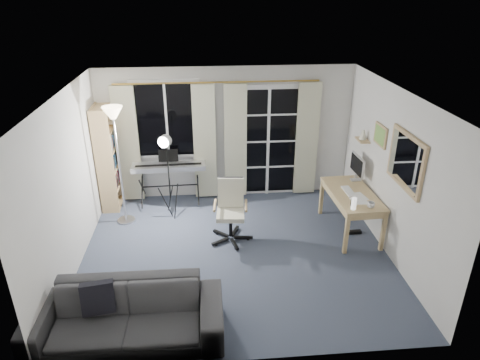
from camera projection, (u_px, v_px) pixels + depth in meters
name	position (u px, v px, depth m)	size (l,w,h in m)	color
floor	(236.00, 254.00, 6.40)	(4.50, 4.00, 0.02)	#394153
window	(167.00, 120.00, 7.46)	(1.20, 0.08, 1.40)	white
french_door	(268.00, 142.00, 7.81)	(1.32, 0.09, 2.11)	white
curtains	(219.00, 142.00, 7.62)	(3.60, 0.07, 2.13)	gold
bookshelf	(107.00, 158.00, 7.50)	(0.32, 0.86, 1.84)	#A27955
torchiere_lamp	(115.00, 131.00, 6.58)	(0.32, 0.32, 1.98)	#B2B2B7
keyboard_piano	(169.00, 167.00, 7.55)	(1.30, 0.65, 0.94)	black
studio_light	(166.00, 151.00, 6.89)	(0.34, 0.35, 1.51)	black
office_chair	(231.00, 204.00, 6.59)	(0.66, 0.67, 0.97)	black
desk	(352.00, 197.00, 6.73)	(0.70, 1.31, 0.69)	tan
monitor	(357.00, 166.00, 7.00)	(0.17, 0.50, 0.43)	silver
desk_clutter	(353.00, 208.00, 6.55)	(0.39, 0.79, 0.87)	white
mug	(371.00, 204.00, 6.22)	(0.11, 0.09, 0.11)	silver
wall_mirror	(406.00, 161.00, 5.60)	(0.04, 0.94, 0.74)	#A27955
framed_print	(380.00, 135.00, 6.40)	(0.03, 0.42, 0.32)	#A27955
wall_shelf	(363.00, 137.00, 6.92)	(0.16, 0.30, 0.18)	#A27955
sofa	(125.00, 308.00, 4.71)	(2.15, 0.65, 0.84)	#2F2F31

